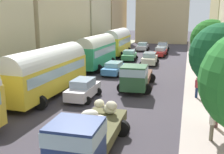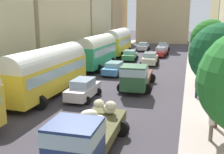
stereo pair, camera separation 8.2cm
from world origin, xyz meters
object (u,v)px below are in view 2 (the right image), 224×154
object	(u,v)px
parked_bus_1	(47,70)
car_6	(143,47)
car_0	(150,59)
pedestrian_0	(212,124)
cargo_truck_0	(86,134)
pedestrian_3	(202,70)
car_4	(114,68)
parked_bus_3	(118,41)
car_2	(163,47)
cargo_truck_1	(137,76)
pedestrian_4	(197,87)
car_1	(161,52)
car_3	(83,89)
parked_bus_2	(97,50)
car_5	(130,55)

from	to	relation	value
parked_bus_1	car_6	size ratio (longest dim) A/B	2.54
parked_bus_1	car_0	world-z (taller)	parked_bus_1
car_6	pedestrian_0	bearing A→B (deg)	-74.92
car_0	cargo_truck_0	bearing A→B (deg)	-88.54
pedestrian_0	pedestrian_3	bearing A→B (deg)	89.95
parked_bus_1	car_4	bearing A→B (deg)	71.94
parked_bus_3	car_2	xyz separation A→B (m)	(6.48, 7.34, -1.54)
cargo_truck_1	car_2	bearing A→B (deg)	90.65
car_0	pedestrian_4	size ratio (longest dim) A/B	2.33
car_1	car_3	world-z (taller)	car_3
parked_bus_2	pedestrian_0	xyz separation A→B (m)	(12.04, -17.08, -1.17)
car_0	car_6	distance (m)	14.11
parked_bus_3	car_3	xyz separation A→B (m)	(3.27, -23.07, -1.52)
parked_bus_1	car_2	distance (m)	31.10
car_3	pedestrian_3	bearing A→B (deg)	44.63
parked_bus_2	car_6	distance (m)	18.19
car_2	car_4	xyz separation A→B (m)	(-3.23, -21.26, -0.07)
car_2	car_5	bearing A→B (deg)	-106.95
parked_bus_1	parked_bus_3	world-z (taller)	parked_bus_3
car_5	pedestrian_0	world-z (taller)	pedestrian_0
cargo_truck_1	car_0	size ratio (longest dim) A/B	1.69
parked_bus_3	car_5	size ratio (longest dim) A/B	2.31
pedestrian_0	car_0	bearing A→B (deg)	106.25
car_2	pedestrian_0	distance (m)	36.09
parked_bus_2	car_0	size ratio (longest dim) A/B	2.01
car_0	car_1	world-z (taller)	car_0
parked_bus_2	parked_bus_3	world-z (taller)	parked_bus_3
car_0	car_2	world-z (taller)	car_0
car_6	pedestrian_3	xyz separation A→B (m)	(9.45, -20.83, 0.25)
car_6	pedestrian_4	xyz separation A→B (m)	(8.84, -27.54, 0.29)
parked_bus_1	car_0	xyz separation A→B (m)	(5.91, 16.12, -1.36)
parked_bus_2	car_4	distance (m)	4.28
car_0	pedestrian_0	world-z (taller)	pedestrian_0
parked_bus_1	car_1	size ratio (longest dim) A/B	2.33
car_3	car_5	bearing A→B (deg)	91.16
parked_bus_3	pedestrian_0	xyz separation A→B (m)	(12.37, -28.26, -1.26)
car_5	parked_bus_3	bearing A→B (deg)	123.16
parked_bus_1	parked_bus_2	distance (m)	11.92
cargo_truck_0	car_6	world-z (taller)	cargo_truck_0
cargo_truck_1	car_1	bearing A→B (deg)	89.97
parked_bus_3	car_2	world-z (taller)	parked_bus_3
parked_bus_1	car_5	world-z (taller)	parked_bus_1
cargo_truck_0	car_1	xyz separation A→B (m)	(-0.01, 32.04, -0.47)
parked_bus_3	car_4	size ratio (longest dim) A/B	2.15
cargo_truck_1	car_5	world-z (taller)	cargo_truck_1
car_5	car_0	bearing A→B (deg)	-37.93
parked_bus_2	car_5	bearing A→B (deg)	69.22
cargo_truck_1	pedestrian_4	xyz separation A→B (m)	(5.00, -1.39, -0.22)
cargo_truck_0	car_0	distance (m)	24.47
car_6	pedestrian_4	bearing A→B (deg)	-72.20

